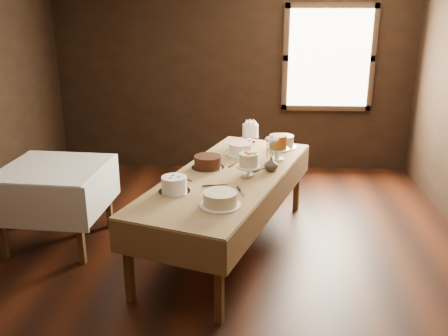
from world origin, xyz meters
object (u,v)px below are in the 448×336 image
side_table (54,176)px  cake_chocolate (208,162)px  display_table (228,180)px  cake_flowers (248,166)px  cake_swirl (174,185)px  cake_caramel (278,149)px  cake_server_b (242,193)px  cake_server_e (187,179)px  cake_speckled (283,142)px  cake_cream (220,199)px  cake_server_c (236,163)px  cake_lattice (241,150)px  cake_meringue (250,134)px  flower_vase (271,164)px  cake_server_a (220,185)px  cake_server_d (264,169)px

side_table → cake_chocolate: 1.54m
display_table → cake_flowers: cake_flowers is taller
cake_flowers → cake_swirl: (-0.65, -0.45, -0.03)m
cake_caramel → cake_chocolate: 0.77m
cake_server_b → cake_server_e: same height
cake_speckled → cake_cream: (-0.62, -1.69, -0.01)m
cake_chocolate → cake_server_b: cake_chocolate is taller
cake_server_c → cake_server_e: same height
cake_cream → cake_server_c: bearing=84.5°
cake_lattice → cake_swirl: 1.25m
cake_flowers → cake_server_b: cake_flowers is taller
cake_speckled → cake_chocolate: (-0.80, -0.75, -0.00)m
cake_flowers → cake_swirl: cake_flowers is taller
cake_meringue → cake_chocolate: (-0.42, -0.90, -0.05)m
side_table → cake_speckled: 2.49m
side_table → cake_meringue: size_ratio=4.08×
cake_speckled → cake_swirl: cake_swirl is taller
display_table → cake_lattice: cake_lattice is taller
cake_speckled → cake_chocolate: size_ratio=0.77×
display_table → flower_vase: bearing=16.0°
cake_cream → cake_server_a: bearing=93.2°
cake_lattice → cake_server_c: (-0.04, -0.29, -0.05)m
cake_server_b → cake_server_c: same height
cake_lattice → cake_caramel: bearing=-22.7°
cake_meringue → display_table: bearing=-101.4°
cake_caramel → cake_server_a: size_ratio=1.17×
cake_caramel → flower_vase: 0.36m
cake_server_c → cake_server_e: bearing=164.1°
cake_meringue → cake_speckled: size_ratio=0.86×
cake_lattice → cake_server_a: (-0.17, -0.93, -0.05)m
cake_chocolate → cake_server_c: size_ratio=1.60×
side_table → cake_chocolate: cake_chocolate is taller
cake_flowers → cake_server_c: cake_flowers is taller
cake_server_e → cake_server_c: bearing=89.9°
cake_meringue → cake_server_e: 1.38m
cake_speckled → cake_server_d: bearing=-107.2°
cake_meringue → cake_server_b: cake_meringue is taller
cake_flowers → flower_vase: 0.27m
cake_meringue → flower_vase: (0.21, -0.96, -0.04)m
cake_meringue → cake_lattice: size_ratio=0.81×
cake_meringue → cake_cream: (-0.25, -1.84, -0.05)m
flower_vase → cake_server_b: bearing=-114.2°
side_table → flower_vase: bearing=2.0°
cake_meringue → cake_caramel: (0.29, -0.61, 0.01)m
cake_caramel → cake_flowers: (-0.30, -0.50, -0.02)m
cake_meringue → cake_caramel: bearing=-64.8°
cake_flowers → cake_cream: 0.77m
cake_server_c → cake_lattice: bearing=18.1°
cake_caramel → cake_server_d: cake_caramel is taller
cake_lattice → cake_server_e: 0.94m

